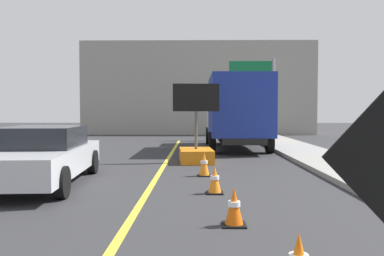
{
  "coord_description": "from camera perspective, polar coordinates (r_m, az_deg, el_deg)",
  "views": [
    {
      "loc": [
        1.08,
        0.67,
        1.75
      ],
      "look_at": [
        1.01,
        5.86,
        1.53
      ],
      "focal_mm": 36.65,
      "sensor_mm": 36.0,
      "label": 1
    }
  ],
  "objects": [
    {
      "name": "lane_center_stripe",
      "position": [
        5.71,
        -10.54,
        -15.42
      ],
      "size": [
        0.14,
        36.0,
        0.01
      ],
      "primitive_type": "cube",
      "color": "yellow",
      "rests_on": "ground"
    },
    {
      "name": "arrow_board_trailer",
      "position": [
        13.53,
        0.59,
        -2.94
      ],
      "size": [
        1.6,
        1.88,
        2.7
      ],
      "color": "orange",
      "rests_on": "ground"
    },
    {
      "name": "box_truck",
      "position": [
        18.29,
        6.47,
        2.54
      ],
      "size": [
        2.7,
        6.93,
        3.28
      ],
      "color": "black",
      "rests_on": "ground"
    },
    {
      "name": "pickup_car",
      "position": [
        10.11,
        -21.19,
        -3.7
      ],
      "size": [
        2.37,
        4.97,
        1.38
      ],
      "color": "silver",
      "rests_on": "ground"
    },
    {
      "name": "highway_guide_sign",
      "position": [
        24.31,
        9.94,
        6.35
      ],
      "size": [
        2.79,
        0.18,
        5.0
      ],
      "color": "gray",
      "rests_on": "ground"
    },
    {
      "name": "far_building_block",
      "position": [
        33.03,
        0.89,
        5.48
      ],
      "size": [
        17.62,
        7.86,
        6.99
      ],
      "primitive_type": "cube",
      "color": "gray",
      "rests_on": "ground"
    },
    {
      "name": "traffic_cone_mid_lane",
      "position": [
        6.14,
        6.14,
        -11.35
      ],
      "size": [
        0.36,
        0.36,
        0.59
      ],
      "color": "black",
      "rests_on": "ground"
    },
    {
      "name": "traffic_cone_far_lane",
      "position": [
        8.42,
        3.32,
        -7.54
      ],
      "size": [
        0.36,
        0.36,
        0.6
      ],
      "color": "black",
      "rests_on": "ground"
    },
    {
      "name": "traffic_cone_curbside",
      "position": [
        10.62,
        1.78,
        -5.25
      ],
      "size": [
        0.36,
        0.36,
        0.67
      ],
      "color": "black",
      "rests_on": "ground"
    }
  ]
}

